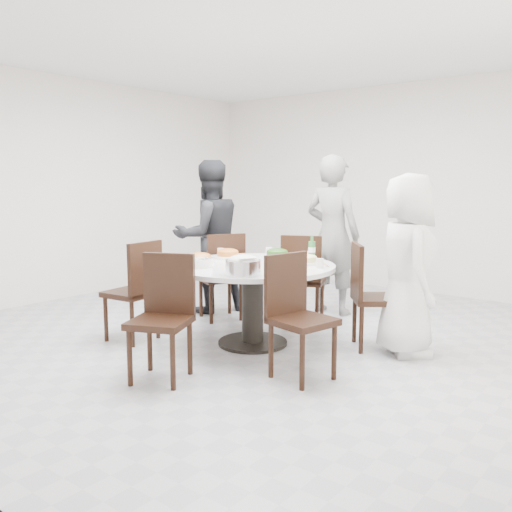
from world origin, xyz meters
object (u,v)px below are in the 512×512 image
Objects in this scene: diner_middle at (332,235)px; chair_nw at (220,276)px; chair_s at (160,319)px; rice_bowl at (243,267)px; chair_se at (303,318)px; soup_bowl at (199,263)px; chair_sw at (131,291)px; chair_ne at (377,296)px; diner_left at (209,237)px; chair_n at (304,278)px; diner_right at (407,265)px; beverage_bottle at (312,248)px; dining_table at (253,304)px.

chair_nw is at bearing 49.40° from diner_middle.
rice_bowl is (0.27, 0.66, 0.34)m from chair_s.
soup_bowl is (-1.12, 0.03, 0.31)m from chair_se.
rice_bowl is at bearing 88.67° from chair_sw.
chair_se is (-0.10, -1.06, 0.00)m from chair_ne.
chair_ne is at bearing 111.20° from diner_left.
chair_ne is 1.00× the size of chair_n.
diner_right is at bearing 31.89° from chair_s.
beverage_bottle is at bearing 56.60° from chair_ne.
rice_bowl is (1.50, -1.19, -0.06)m from diner_left.
chair_nw is 0.56m from diner_left.
diner_right is at bearing 112.80° from chair_sw.
chair_n is at bearing 33.17° from chair_ne.
diner_left reaches higher than chair_ne.
chair_sw is 1.33m from rice_bowl.
chair_n is at bearing 44.97° from chair_se.
beverage_bottle is at bearing 60.33° from soup_bowl.
chair_se is 4.14× the size of beverage_bottle.
chair_n reaches higher than soup_bowl.
chair_se is at bearing 136.54° from chair_ne.
diner_left is at bearing 49.34° from chair_ne.
chair_n is 1.00× the size of chair_se.
diner_right is 1.44m from rice_bowl.
rice_bowl is at bearing 100.53° from diner_right.
chair_nw is 1.00× the size of chair_se.
dining_table is at bearing 114.93° from chair_sw.
diner_middle is at bearing 10.07° from chair_ne.
rice_bowl is 1.19× the size of soup_bowl.
chair_se is 0.53× the size of diner_middle.
chair_s is (0.03, -1.14, 0.10)m from dining_table.
chair_n is 3.98× the size of soup_bowl.
chair_s is (-0.92, -1.76, 0.00)m from chair_ne.
chair_nw is at bearing 72.54° from chair_se.
chair_se is 0.55× the size of diner_left.
chair_sw is 1.76m from beverage_bottle.
beverage_bottle is (1.26, 1.16, 0.39)m from chair_sw.
chair_s is at bearing 114.02° from chair_ne.
dining_table is at bearing 70.96° from chair_n.
chair_nw is at bearing 54.97° from chair_ne.
diner_middle reaches higher than soup_bowl.
beverage_bottle is (-0.57, 1.00, 0.39)m from chair_se.
chair_ne is at bearing 120.67° from chair_nw.
chair_n is 0.66m from beverage_bottle.
diner_middle is 1.03× the size of diner_left.
dining_table is 1.42m from diner_right.
chair_sw is at bearing 21.04° from chair_nw.
dining_table is 1.58× the size of chair_se.
dining_table is at bearing 121.16° from rice_bowl.
beverage_bottle is at bearing 119.71° from chair_nw.
chair_nw is (-0.86, 0.51, 0.10)m from dining_table.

